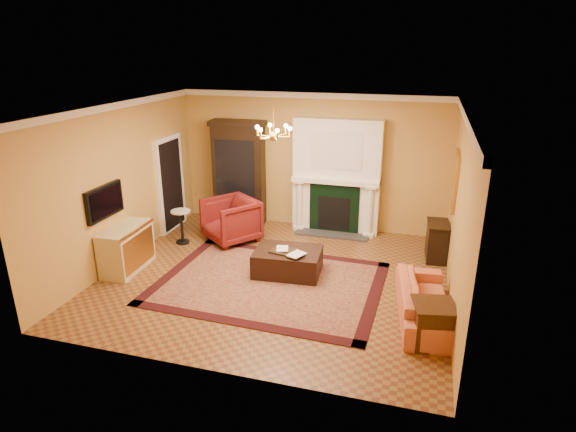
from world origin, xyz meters
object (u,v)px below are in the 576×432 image
at_px(console_table, 437,242).
at_px(leather_ottoman, 288,261).
at_px(pedestal_table, 182,224).
at_px(commode, 126,248).
at_px(coral_sofa, 425,296).
at_px(end_table, 432,325).
at_px(china_cabinet, 240,175).
at_px(wingback_armchair, 231,218).

height_order(console_table, leather_ottoman, console_table).
relative_size(pedestal_table, console_table, 0.99).
bearing_deg(commode, coral_sofa, -5.02).
bearing_deg(pedestal_table, end_table, -24.62).
relative_size(pedestal_table, end_table, 1.19).
distance_m(china_cabinet, leather_ottoman, 3.05).
relative_size(wingback_armchair, end_table, 1.68).
relative_size(wingback_armchair, commode, 0.91).
bearing_deg(wingback_armchair, console_table, 40.79).
height_order(pedestal_table, console_table, console_table).
height_order(wingback_armchair, console_table, wingback_armchair).
xyz_separation_m(wingback_armchair, coral_sofa, (4.01, -2.05, -0.13)).
bearing_deg(pedestal_table, commode, -105.09).
bearing_deg(console_table, china_cabinet, 164.90).
height_order(commode, console_table, commode).
height_order(end_table, console_table, console_table).
distance_m(wingback_armchair, pedestal_table, 1.03).
relative_size(end_table, console_table, 0.84).
bearing_deg(china_cabinet, coral_sofa, -43.19).
height_order(pedestal_table, end_table, pedestal_table).
bearing_deg(leather_ottoman, console_table, 24.00).
relative_size(coral_sofa, end_table, 3.19).
height_order(china_cabinet, pedestal_table, china_cabinet).
bearing_deg(china_cabinet, commode, -116.98).
bearing_deg(commode, china_cabinet, 66.86).
bearing_deg(coral_sofa, wingback_armchair, 55.49).
distance_m(wingback_armchair, leather_ottoman, 1.98).
relative_size(wingback_armchair, console_table, 1.40).
distance_m(pedestal_table, commode, 1.46).
bearing_deg(console_table, wingback_armchair, 179.51).
bearing_deg(end_table, coral_sofa, 99.35).
bearing_deg(console_table, end_table, -94.79).
bearing_deg(commode, pedestal_table, 72.41).
distance_m(end_table, leather_ottoman, 2.98).
height_order(wingback_armchair, pedestal_table, wingback_armchair).
distance_m(wingback_armchair, commode, 2.25).
xyz_separation_m(wingback_armchair, console_table, (4.18, 0.23, -0.15)).
bearing_deg(commode, end_table, -12.01).
distance_m(console_table, leather_ottoman, 2.95).
height_order(wingback_armchair, commode, wingback_armchair).
bearing_deg(end_table, leather_ottoman, 148.36).
xyz_separation_m(pedestal_table, coral_sofa, (4.96, -1.64, -0.04)).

